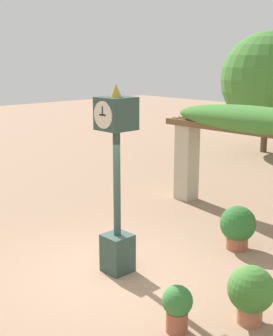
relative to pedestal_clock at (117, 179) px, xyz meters
name	(u,v)px	position (x,y,z in m)	size (l,w,h in m)	color
ground_plane	(104,274)	(-0.07, -0.27, -1.84)	(60.00, 60.00, 0.00)	#9E7A60
pedestal_clock	(117,179)	(0.00, 0.00, 0.00)	(0.59, 0.64, 3.58)	#2D473D
pergola	(253,133)	(-0.07, 4.56, 0.34)	(5.37, 1.11, 2.86)	#BCB299
potted_plant_near_left	(177,306)	(2.15, -0.69, -1.42)	(0.47, 0.47, 0.74)	#9E563D
potted_plant_near_right	(238,226)	(0.95, 2.58, -1.32)	(0.77, 0.77, 0.95)	#9E563D
potted_plant_far_left	(251,292)	(2.77, 0.31, -1.31)	(0.74, 0.74, 0.94)	#B26B4C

